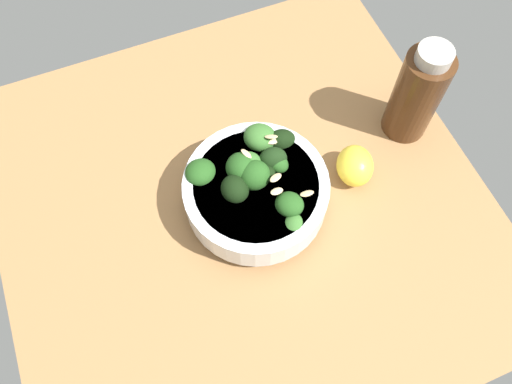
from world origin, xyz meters
TOP-DOWN VIEW (x-y plane):
  - ground_plane at (0.00, 0.00)cm, footprint 67.43×67.43cm
  - bowl_of_broccoli at (0.57, 1.81)cm, footprint 19.62×19.50cm
  - lemon_wedge at (1.77, 16.56)cm, footprint 7.65×7.03cm
  - bottle_tall at (-2.94, 27.68)cm, footprint 6.70×6.70cm

SIDE VIEW (x-z plane):
  - ground_plane at x=0.00cm, z-range -3.23..0.00cm
  - lemon_wedge at x=1.77cm, z-range 0.00..5.03cm
  - bowl_of_broccoli at x=0.57cm, z-range -0.45..9.30cm
  - bottle_tall at x=-2.94cm, z-range -0.44..16.18cm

